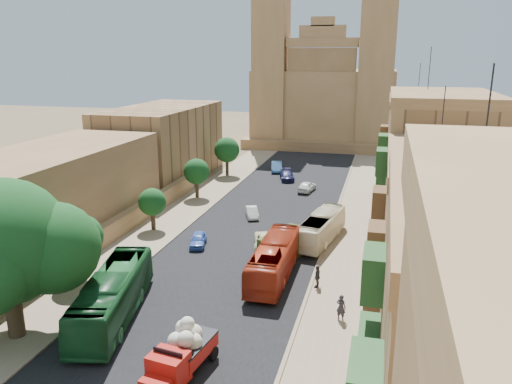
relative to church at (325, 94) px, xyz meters
The scene contains 31 objects.
road_surface 49.54m from the church, 90.00° to the right, with size 14.00×140.00×0.01m, color black.
sidewalk_east 50.44m from the church, 78.94° to the right, with size 5.00×140.00×0.01m, color #887359.
sidewalk_west 50.44m from the church, 101.06° to the right, with size 5.00×140.00×0.01m, color #887359.
kerb_east 50.02m from the church, 81.81° to the right, with size 0.25×140.00×0.12m, color #887359.
kerb_west 50.02m from the church, 98.19° to the right, with size 0.25×140.00×0.12m, color #887359.
townhouse_a 83.22m from the church, 78.94° to the right, with size 9.00×14.00×16.40m.
townhouse_b 69.58m from the church, 76.73° to the right, with size 9.00×14.00×14.90m.
townhouse_c 56.00m from the church, 73.43° to the right, with size 9.00×14.00×17.40m.
townhouse_d 42.84m from the church, 68.07° to the right, with size 9.00×14.00×15.90m.
west_wall 60.55m from the church, 102.04° to the right, with size 1.00×40.00×1.80m, color olive.
west_building_low 63.45m from the church, 106.54° to the right, with size 10.00×28.00×8.40m, color brown.
west_building_mid 39.27m from the church, 117.48° to the right, with size 10.00×22.00×10.00m, color #9A7146.
church is the anchor object (origin of this frame).
ficus_tree 75.29m from the church, 97.19° to the right, with size 9.92×9.13×9.92m.
street_tree_a 67.63m from the church, 98.54° to the right, with size 3.39×3.39×5.21m.
street_tree_b 55.93m from the church, 100.38° to the right, with size 2.73×2.73×4.20m.
street_tree_c 44.22m from the church, 103.21° to the right, with size 3.12×3.12×4.79m.
street_tree_d 32.73m from the church, 108.09° to the right, with size 3.59×3.59×5.53m.
red_truck 76.30m from the church, 88.59° to the right, with size 2.77×5.51×3.09m.
olive_pickup 58.98m from the church, 86.07° to the right, with size 3.96×5.59×2.12m.
bus_green_north 71.74m from the church, 93.87° to the right, with size 2.65×11.31×3.15m, color #1A5628.
bus_red_east 63.00m from the church, 86.33° to the right, with size 2.43×10.41×2.90m, color #B33219.
bus_cream_east 54.75m from the church, 83.10° to the right, with size 2.21×9.44×2.63m, color #FFEEC8.
car_blue_a 58.51m from the church, 94.08° to the right, with size 1.35×3.37×1.15m, color #436BC7.
car_white_a 49.26m from the church, 91.83° to the right, with size 1.16×3.32×1.09m, color white.
car_cream 57.15m from the church, 87.96° to the right, with size 2.25×4.88×1.36m, color #FFF6C1.
car_dkblue 32.44m from the church, 92.06° to the right, with size 1.81×4.45×1.29m, color #15163F.
car_white_b 37.68m from the church, 86.10° to the right, with size 1.58×3.91×1.33m, color white.
car_blue_b 27.90m from the church, 97.95° to the right, with size 1.53×4.38×1.44m, color #447BB4.
pedestrian_a 68.94m from the church, 81.91° to the right, with size 0.65×0.43×1.78m, color #28232A.
pedestrian_c 64.42m from the church, 83.25° to the right, with size 1.02×0.42×1.74m, color #313135.
Camera 1 is at (11.63, -18.76, 16.62)m, focal length 35.00 mm.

